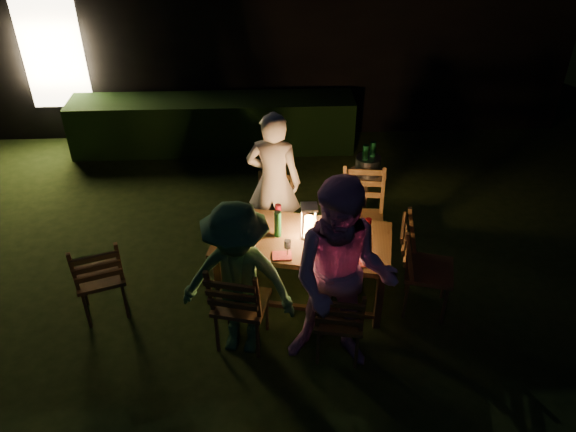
{
  "coord_description": "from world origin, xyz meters",
  "views": [
    {
      "loc": [
        0.26,
        -4.09,
        3.98
      ],
      "look_at": [
        0.48,
        0.6,
        0.82
      ],
      "focal_mm": 35.0,
      "sensor_mm": 36.0,
      "label": 1
    }
  ],
  "objects_px": {
    "person_opp_left": "(238,282)",
    "bottle_table": "(278,224)",
    "bottle_bucket_b": "(372,160)",
    "chair_far_left": "(274,226)",
    "chair_spare": "(103,289)",
    "ice_bucket": "(368,166)",
    "chair_near_left": "(242,317)",
    "chair_near_right": "(339,331)",
    "dining_table": "(303,244)",
    "person_opp_right": "(342,279)",
    "person_house_side": "(274,182)",
    "lantern": "(309,223)",
    "chair_far_right": "(361,232)",
    "side_table": "(367,179)",
    "bottle_bucket_a": "(365,164)",
    "chair_end": "(425,283)"
  },
  "relations": [
    {
      "from": "person_house_side",
      "to": "lantern",
      "type": "height_order",
      "value": "person_house_side"
    },
    {
      "from": "chair_near_right",
      "to": "person_opp_left",
      "type": "bearing_deg",
      "value": -178.19
    },
    {
      "from": "chair_spare",
      "to": "ice_bucket",
      "type": "xyz_separation_m",
      "value": [
        2.85,
        1.58,
        0.44
      ]
    },
    {
      "from": "person_opp_left",
      "to": "bottle_bucket_b",
      "type": "bearing_deg",
      "value": 66.63
    },
    {
      "from": "side_table",
      "to": "bottle_bucket_b",
      "type": "xyz_separation_m",
      "value": [
        0.05,
        0.04,
        0.24
      ]
    },
    {
      "from": "person_house_side",
      "to": "person_opp_left",
      "type": "relative_size",
      "value": 1.06
    },
    {
      "from": "bottle_table",
      "to": "ice_bucket",
      "type": "xyz_separation_m",
      "value": [
        1.12,
        1.33,
        -0.11
      ]
    },
    {
      "from": "person_opp_right",
      "to": "lantern",
      "type": "relative_size",
      "value": 5.38
    },
    {
      "from": "person_house_side",
      "to": "dining_table",
      "type": "bearing_deg",
      "value": 118.76
    },
    {
      "from": "dining_table",
      "to": "lantern",
      "type": "xyz_separation_m",
      "value": [
        0.06,
        0.04,
        0.23
      ]
    },
    {
      "from": "person_opp_right",
      "to": "ice_bucket",
      "type": "relative_size",
      "value": 6.27
    },
    {
      "from": "chair_far_left",
      "to": "bottle_bucket_b",
      "type": "bearing_deg",
      "value": -142.32
    },
    {
      "from": "person_house_side",
      "to": "person_opp_left",
      "type": "distance_m",
      "value": 1.64
    },
    {
      "from": "chair_spare",
      "to": "ice_bucket",
      "type": "bearing_deg",
      "value": 10.38
    },
    {
      "from": "chair_far_right",
      "to": "chair_end",
      "type": "height_order",
      "value": "chair_end"
    },
    {
      "from": "dining_table",
      "to": "person_opp_right",
      "type": "height_order",
      "value": "person_opp_right"
    },
    {
      "from": "chair_end",
      "to": "side_table",
      "type": "xyz_separation_m",
      "value": [
        -0.33,
        1.65,
        0.24
      ]
    },
    {
      "from": "chair_spare",
      "to": "dining_table",
      "type": "bearing_deg",
      "value": -13.02
    },
    {
      "from": "chair_spare",
      "to": "person_house_side",
      "type": "bearing_deg",
      "value": 13.84
    },
    {
      "from": "person_opp_left",
      "to": "bottle_table",
      "type": "height_order",
      "value": "person_opp_left"
    },
    {
      "from": "dining_table",
      "to": "chair_near_left",
      "type": "xyz_separation_m",
      "value": [
        -0.61,
        -0.66,
        -0.33
      ]
    },
    {
      "from": "person_opp_left",
      "to": "ice_bucket",
      "type": "relative_size",
      "value": 5.23
    },
    {
      "from": "chair_near_left",
      "to": "person_opp_right",
      "type": "relative_size",
      "value": 0.56
    },
    {
      "from": "chair_far_left",
      "to": "person_opp_left",
      "type": "distance_m",
      "value": 1.67
    },
    {
      "from": "chair_near_left",
      "to": "side_table",
      "type": "relative_size",
      "value": 1.65
    },
    {
      "from": "bottle_bucket_b",
      "to": "person_house_side",
      "type": "bearing_deg",
      "value": -155.95
    },
    {
      "from": "dining_table",
      "to": "chair_far_right",
      "type": "height_order",
      "value": "chair_far_right"
    },
    {
      "from": "bottle_bucket_b",
      "to": "ice_bucket",
      "type": "bearing_deg",
      "value": -141.34
    },
    {
      "from": "chair_near_left",
      "to": "bottle_table",
      "type": "height_order",
      "value": "chair_near_left"
    },
    {
      "from": "dining_table",
      "to": "person_opp_left",
      "type": "distance_m",
      "value": 0.95
    },
    {
      "from": "lantern",
      "to": "side_table",
      "type": "distance_m",
      "value": 1.61
    },
    {
      "from": "chair_near_right",
      "to": "person_house_side",
      "type": "bearing_deg",
      "value": 118.14
    },
    {
      "from": "chair_near_right",
      "to": "side_table",
      "type": "distance_m",
      "value": 2.33
    },
    {
      "from": "lantern",
      "to": "chair_near_right",
      "type": "bearing_deg",
      "value": -76.45
    },
    {
      "from": "chair_near_left",
      "to": "chair_end",
      "type": "xyz_separation_m",
      "value": [
        1.81,
        0.39,
        0.01
      ]
    },
    {
      "from": "bottle_bucket_b",
      "to": "chair_near_right",
      "type": "bearing_deg",
      "value": -105.94
    },
    {
      "from": "chair_spare",
      "to": "person_opp_left",
      "type": "xyz_separation_m",
      "value": [
        1.36,
        -0.51,
        0.48
      ]
    },
    {
      "from": "bottle_table",
      "to": "chair_far_right",
      "type": "bearing_deg",
      "value": 31.55
    },
    {
      "from": "chair_far_left",
      "to": "person_opp_right",
      "type": "bearing_deg",
      "value": 118.91
    },
    {
      "from": "side_table",
      "to": "person_opp_left",
      "type": "bearing_deg",
      "value": -125.48
    },
    {
      "from": "bottle_bucket_b",
      "to": "chair_far_left",
      "type": "bearing_deg",
      "value": -154.18
    },
    {
      "from": "dining_table",
      "to": "side_table",
      "type": "relative_size",
      "value": 2.95
    },
    {
      "from": "person_opp_right",
      "to": "bottle_bucket_a",
      "type": "distance_m",
      "value": 2.32
    },
    {
      "from": "chair_near_left",
      "to": "chair_near_right",
      "type": "relative_size",
      "value": 1.11
    },
    {
      "from": "dining_table",
      "to": "chair_far_left",
      "type": "bearing_deg",
      "value": 120.35
    },
    {
      "from": "chair_near_left",
      "to": "chair_near_right",
      "type": "xyz_separation_m",
      "value": [
        0.88,
        -0.19,
        -0.03
      ]
    },
    {
      "from": "person_opp_left",
      "to": "bottle_table",
      "type": "bearing_deg",
      "value": 76.29
    },
    {
      "from": "dining_table",
      "to": "person_opp_right",
      "type": "bearing_deg",
      "value": -61.24
    },
    {
      "from": "side_table",
      "to": "person_opp_right",
      "type": "bearing_deg",
      "value": -104.98
    },
    {
      "from": "chair_near_left",
      "to": "chair_near_right",
      "type": "distance_m",
      "value": 0.9
    }
  ]
}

